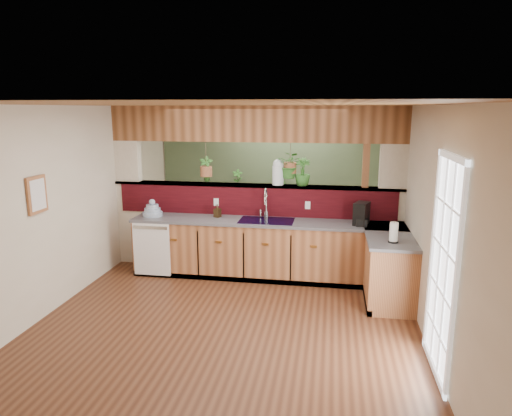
% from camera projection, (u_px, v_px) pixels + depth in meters
% --- Properties ---
extents(ground, '(4.60, 7.00, 0.01)m').
position_uv_depth(ground, '(238.00, 301.00, 6.18)').
color(ground, '#4E2A18').
rests_on(ground, ground).
extents(ceiling, '(4.60, 7.00, 0.01)m').
position_uv_depth(ceiling, '(236.00, 105.00, 5.63)').
color(ceiling, brown).
rests_on(ceiling, ground).
extents(wall_back, '(4.60, 0.02, 2.60)m').
position_uv_depth(wall_back, '(272.00, 172.00, 9.28)').
color(wall_back, beige).
rests_on(wall_back, ground).
extents(wall_front, '(4.60, 0.02, 2.60)m').
position_uv_depth(wall_front, '(108.00, 340.00, 2.53)').
color(wall_front, beige).
rests_on(wall_front, ground).
extents(wall_left, '(0.02, 7.00, 2.60)m').
position_uv_depth(wall_left, '(74.00, 202.00, 6.28)').
color(wall_left, beige).
rests_on(wall_left, ground).
extents(wall_right, '(0.02, 7.00, 2.60)m').
position_uv_depth(wall_right, '(422.00, 214.00, 5.54)').
color(wall_right, beige).
rests_on(wall_right, ground).
extents(pass_through_partition, '(4.60, 0.21, 2.60)m').
position_uv_depth(pass_through_partition, '(256.00, 197.00, 7.22)').
color(pass_through_partition, beige).
rests_on(pass_through_partition, ground).
extents(pass_through_ledge, '(4.60, 0.21, 0.04)m').
position_uv_depth(pass_through_ledge, '(254.00, 185.00, 7.19)').
color(pass_through_ledge, brown).
rests_on(pass_through_ledge, ground).
extents(header_beam, '(4.60, 0.15, 0.55)m').
position_uv_depth(header_beam, '(254.00, 124.00, 6.99)').
color(header_beam, brown).
rests_on(header_beam, ground).
extents(sage_backwall, '(4.55, 0.02, 2.55)m').
position_uv_depth(sage_backwall, '(272.00, 172.00, 9.26)').
color(sage_backwall, '#4A5E40').
rests_on(sage_backwall, ground).
extents(countertop, '(4.14, 1.52, 0.90)m').
position_uv_depth(countertop, '(304.00, 253.00, 6.79)').
color(countertop, brown).
rests_on(countertop, ground).
extents(dishwasher, '(0.58, 0.03, 0.82)m').
position_uv_depth(dishwasher, '(152.00, 249.00, 6.96)').
color(dishwasher, white).
rests_on(dishwasher, ground).
extents(navy_sink, '(0.82, 0.50, 0.18)m').
position_uv_depth(navy_sink, '(267.00, 226.00, 6.91)').
color(navy_sink, black).
rests_on(navy_sink, countertop).
extents(french_door, '(0.06, 1.02, 2.16)m').
position_uv_depth(french_door, '(442.00, 270.00, 4.34)').
color(french_door, white).
rests_on(french_door, ground).
extents(framed_print, '(0.04, 0.35, 0.45)m').
position_uv_depth(framed_print, '(37.00, 195.00, 5.45)').
color(framed_print, brown).
rests_on(framed_print, wall_left).
extents(faucet, '(0.21, 0.21, 0.48)m').
position_uv_depth(faucet, '(266.00, 202.00, 6.99)').
color(faucet, '#B7B7B2').
rests_on(faucet, countertop).
extents(dish_stack, '(0.31, 0.31, 0.27)m').
position_uv_depth(dish_stack, '(152.00, 211.00, 7.17)').
color(dish_stack, '#92A2BC').
rests_on(dish_stack, countertop).
extents(soap_dispenser, '(0.12, 0.12, 0.20)m').
position_uv_depth(soap_dispenser, '(217.00, 211.00, 7.09)').
color(soap_dispenser, '#3B2915').
rests_on(soap_dispenser, countertop).
extents(coffee_maker, '(0.18, 0.30, 0.33)m').
position_uv_depth(coffee_maker, '(362.00, 215.00, 6.61)').
color(coffee_maker, black).
rests_on(coffee_maker, countertop).
extents(paper_towel, '(0.13, 0.13, 0.28)m').
position_uv_depth(paper_towel, '(394.00, 233.00, 5.75)').
color(paper_towel, black).
rests_on(paper_towel, countertop).
extents(glass_jar, '(0.18, 0.18, 0.40)m').
position_uv_depth(glass_jar, '(278.00, 172.00, 7.08)').
color(glass_jar, silver).
rests_on(glass_jar, pass_through_ledge).
extents(ledge_plant_right, '(0.26, 0.26, 0.43)m').
position_uv_depth(ledge_plant_right, '(303.00, 172.00, 7.02)').
color(ledge_plant_right, '#2B6121').
rests_on(ledge_plant_right, pass_through_ledge).
extents(hanging_plant_a, '(0.23, 0.19, 0.55)m').
position_uv_depth(hanging_plant_a, '(206.00, 161.00, 7.24)').
color(hanging_plant_a, brown).
rests_on(hanging_plant_a, header_beam).
extents(hanging_plant_b, '(0.44, 0.41, 0.53)m').
position_uv_depth(hanging_plant_b, '(290.00, 154.00, 6.99)').
color(hanging_plant_b, brown).
rests_on(hanging_plant_b, header_beam).
extents(shelving_console, '(1.42, 0.40, 0.94)m').
position_uv_depth(shelving_console, '(256.00, 212.00, 9.25)').
color(shelving_console, black).
rests_on(shelving_console, ground).
extents(shelf_plant_a, '(0.22, 0.16, 0.39)m').
position_uv_depth(shelf_plant_a, '(237.00, 179.00, 9.17)').
color(shelf_plant_a, '#2B6121').
rests_on(shelf_plant_a, shelving_console).
extents(shelf_plant_b, '(0.24, 0.24, 0.42)m').
position_uv_depth(shelf_plant_b, '(279.00, 179.00, 9.03)').
color(shelf_plant_b, '#2B6121').
rests_on(shelf_plant_b, shelving_console).
extents(floor_plant, '(0.80, 0.72, 0.80)m').
position_uv_depth(floor_plant, '(296.00, 232.00, 8.13)').
color(floor_plant, '#2B6121').
rests_on(floor_plant, ground).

